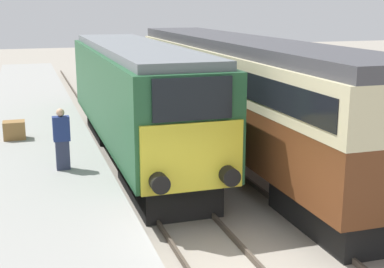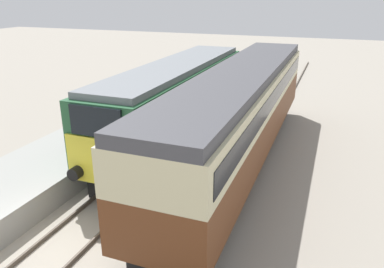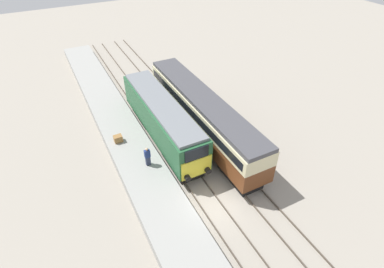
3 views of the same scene
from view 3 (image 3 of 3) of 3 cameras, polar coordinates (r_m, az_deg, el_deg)
The scene contains 8 objects.
ground_plane at distance 22.07m, azimuth 3.82°, elevation -13.70°, with size 120.00×120.00×0.00m, color gray.
platform_left at distance 26.11m, azimuth -11.43°, elevation -3.16°, with size 3.50×50.00×0.94m.
rails_near_track at distance 25.01m, azimuth -1.98°, elevation -5.64°, with size 1.51×60.00×0.14m.
rails_far_track at distance 26.24m, azimuth 4.74°, elevation -3.30°, with size 1.50×60.00×0.14m.
locomotive at distance 26.44m, azimuth -5.68°, elevation 2.84°, with size 2.70×13.32×3.99m.
passenger_carriage at distance 26.64m, azimuth 1.95°, elevation 4.14°, with size 2.75×16.85×4.18m.
person_on_platform at distance 23.35m, azimuth -8.46°, elevation -4.27°, with size 0.44×0.26×1.67m.
luggage_crate at distance 26.41m, azimuth -13.89°, elevation -0.88°, with size 0.70×0.56×0.60m.
Camera 3 is at (-7.57, -11.59, 17.19)m, focal length 28.00 mm.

